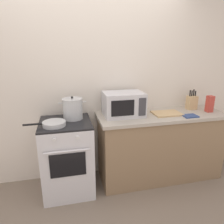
% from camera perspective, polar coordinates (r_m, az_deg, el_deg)
% --- Properties ---
extents(ground_plane, '(10.00, 10.00, 0.00)m').
position_cam_1_polar(ground_plane, '(2.50, -1.90, -27.13)').
color(ground_plane, '#7A6B5B').
extents(back_wall, '(4.40, 0.10, 2.50)m').
position_cam_1_polar(back_wall, '(2.85, -0.08, 7.03)').
color(back_wall, silver).
rests_on(back_wall, ground_plane).
extents(lower_cabinet_right, '(1.64, 0.56, 0.88)m').
position_cam_1_polar(lower_cabinet_right, '(2.99, 12.95, -9.34)').
color(lower_cabinet_right, '#8C7051').
rests_on(lower_cabinet_right, ground_plane).
extents(countertop_right, '(1.70, 0.60, 0.04)m').
position_cam_1_polar(countertop_right, '(2.82, 13.56, -0.91)').
color(countertop_right, '#ADA393').
rests_on(countertop_right, lower_cabinet_right).
extents(stove, '(0.60, 0.64, 0.92)m').
position_cam_1_polar(stove, '(2.69, -12.10, -11.90)').
color(stove, silver).
rests_on(stove, ground_plane).
extents(stock_pot, '(0.32, 0.24, 0.28)m').
position_cam_1_polar(stock_pot, '(2.55, -10.73, 0.89)').
color(stock_pot, '#BABEC0').
rests_on(stock_pot, stove).
extents(frying_pan, '(0.45, 0.25, 0.05)m').
position_cam_1_polar(frying_pan, '(2.40, -15.73, -3.10)').
color(frying_pan, '#BABEC0').
rests_on(frying_pan, stove).
extents(microwave, '(0.50, 0.37, 0.30)m').
position_cam_1_polar(microwave, '(2.64, 3.15, 2.18)').
color(microwave, silver).
rests_on(microwave, countertop_right).
extents(cutting_board, '(0.36, 0.26, 0.02)m').
position_cam_1_polar(cutting_board, '(2.82, 14.82, -0.36)').
color(cutting_board, tan).
rests_on(cutting_board, countertop_right).
extents(knife_block, '(0.13, 0.10, 0.28)m').
position_cam_1_polar(knife_block, '(3.14, 21.02, 2.50)').
color(knife_block, tan).
rests_on(knife_block, countertop_right).
extents(pasta_box, '(0.08, 0.08, 0.22)m').
position_cam_1_polar(pasta_box, '(3.10, 25.22, 2.03)').
color(pasta_box, '#B73D33').
rests_on(pasta_box, countertop_right).
extents(oven_mitt, '(0.18, 0.14, 0.02)m').
position_cam_1_polar(oven_mitt, '(2.81, 20.60, -1.00)').
color(oven_mitt, '#33477A').
rests_on(oven_mitt, countertop_right).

